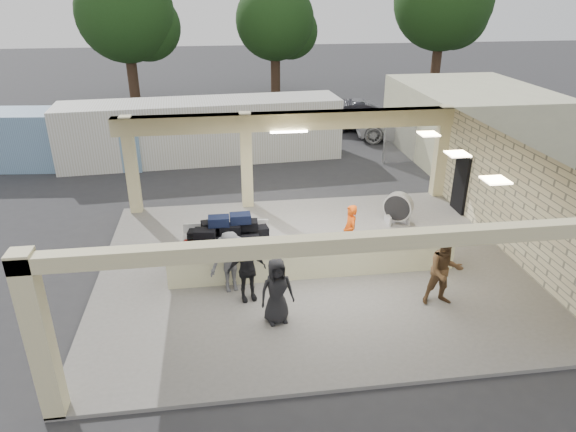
{
  "coord_description": "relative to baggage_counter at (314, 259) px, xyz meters",
  "views": [
    {
      "loc": [
        -2.42,
        -12.77,
        7.56
      ],
      "look_at": [
        -0.52,
        1.0,
        1.26
      ],
      "focal_mm": 32.0,
      "sensor_mm": 36.0,
      "label": 1
    }
  ],
  "objects": [
    {
      "name": "baggage_handler",
      "position": [
        1.21,
        0.8,
        0.36
      ],
      "size": [
        0.38,
        0.64,
        1.69
      ],
      "primitive_type": "imported",
      "rotation": [
        0.0,
        0.0,
        4.78
      ],
      "color": "#F8510D",
      "rests_on": "pavilion"
    },
    {
      "name": "pavilion",
      "position": [
        0.21,
        1.16,
        0.76
      ],
      "size": [
        12.01,
        10.0,
        3.55
      ],
      "color": "slate",
      "rests_on": "ground"
    },
    {
      "name": "container_blue",
      "position": [
        -10.54,
        11.32,
        0.66
      ],
      "size": [
        9.8,
        3.24,
        2.5
      ],
      "primitive_type": "cube",
      "rotation": [
        0.0,
        0.0,
        -0.1
      ],
      "color": "#779DBE",
      "rests_on": "ground"
    },
    {
      "name": "adjacent_building",
      "position": [
        9.5,
        10.5,
        1.01
      ],
      "size": [
        6.0,
        8.0,
        3.2
      ],
      "primitive_type": "cube",
      "color": "beige",
      "rests_on": "ground"
    },
    {
      "name": "tree_left",
      "position": [
        -7.68,
        24.66,
        5.0
      ],
      "size": [
        6.6,
        6.3,
        9.0
      ],
      "color": "#382619",
      "rests_on": "ground"
    },
    {
      "name": "drum_fan",
      "position": [
        3.45,
        2.98,
        0.1
      ],
      "size": [
        1.0,
        0.84,
        1.1
      ],
      "rotation": [
        0.0,
        0.0,
        -0.62
      ],
      "color": "silver",
      "rests_on": "pavilion"
    },
    {
      "name": "fence",
      "position": [
        11.0,
        9.5,
        0.47
      ],
      "size": [
        12.06,
        0.06,
        2.03
      ],
      "color": "gray",
      "rests_on": "ground"
    },
    {
      "name": "passenger_b",
      "position": [
        -1.92,
        -0.98,
        0.37
      ],
      "size": [
        1.06,
        0.55,
        1.71
      ],
      "primitive_type": "imported",
      "rotation": [
        0.0,
        0.0,
        0.2
      ],
      "color": "black",
      "rests_on": "pavilion"
    },
    {
      "name": "ground",
      "position": [
        0.0,
        0.5,
        -0.59
      ],
      "size": [
        120.0,
        120.0,
        0.0
      ],
      "primitive_type": "plane",
      "color": "#2C2B2E",
      "rests_on": "ground"
    },
    {
      "name": "tree_right",
      "position": [
        14.32,
        25.66,
        5.63
      ],
      "size": [
        7.2,
        7.0,
        10.0
      ],
      "color": "#382619",
      "rests_on": "ground"
    },
    {
      "name": "passenger_a",
      "position": [
        2.96,
        -1.84,
        0.46
      ],
      "size": [
        0.94,
        0.45,
        1.9
      ],
      "primitive_type": "imported",
      "rotation": [
        0.0,
        0.0,
        -0.05
      ],
      "color": "brown",
      "rests_on": "pavilion"
    },
    {
      "name": "tree_mid",
      "position": [
        2.32,
        26.66,
        4.38
      ],
      "size": [
        6.0,
        5.6,
        8.0
      ],
      "color": "#382619",
      "rests_on": "ground"
    },
    {
      "name": "passenger_c",
      "position": [
        -2.31,
        -0.5,
        0.37
      ],
      "size": [
        1.16,
        0.61,
        1.71
      ],
      "primitive_type": "imported",
      "rotation": [
        0.0,
        0.0,
        0.21
      ],
      "color": "#4F4F54",
      "rests_on": "pavilion"
    },
    {
      "name": "car_dark",
      "position": [
        5.77,
        15.44,
        0.22
      ],
      "size": [
        5.03,
        2.45,
        1.61
      ],
      "primitive_type": "imported",
      "rotation": [
        0.0,
        0.0,
        1.41
      ],
      "color": "black",
      "rests_on": "ground"
    },
    {
      "name": "container_white",
      "position": [
        -3.17,
        11.29,
        0.79
      ],
      "size": [
        12.87,
        3.39,
        2.76
      ],
      "primitive_type": "cube",
      "rotation": [
        0.0,
        0.0,
        0.07
      ],
      "color": "silver",
      "rests_on": "ground"
    },
    {
      "name": "baggage_counter",
      "position": [
        0.0,
        0.0,
        0.0
      ],
      "size": [
        8.2,
        0.58,
        0.98
      ],
      "color": "beige",
      "rests_on": "pavilion"
    },
    {
      "name": "car_white_b",
      "position": [
        11.68,
        13.95,
        0.16
      ],
      "size": [
        4.99,
        2.75,
        1.49
      ],
      "primitive_type": "imported",
      "rotation": [
        0.0,
        0.0,
        1.35
      ],
      "color": "silver",
      "rests_on": "ground"
    },
    {
      "name": "car_white_a",
      "position": [
        7.65,
        13.36,
        0.21
      ],
      "size": [
        5.99,
        3.68,
        1.59
      ],
      "primitive_type": "imported",
      "rotation": [
        0.0,
        0.0,
        1.38
      ],
      "color": "silver",
      "rests_on": "ground"
    },
    {
      "name": "luggage_cart",
      "position": [
        -2.39,
        1.01,
        0.32
      ],
      "size": [
        2.56,
        1.59,
        1.49
      ],
      "rotation": [
        0.0,
        0.0,
        0.0
      ],
      "color": "silver",
      "rests_on": "pavilion"
    },
    {
      "name": "passenger_d",
      "position": [
        -1.27,
        -2.02,
        0.35
      ],
      "size": [
        0.87,
        0.49,
        1.68
      ],
      "primitive_type": "imported",
      "rotation": [
        0.0,
        0.0,
        0.19
      ],
      "color": "black",
      "rests_on": "pavilion"
    }
  ]
}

